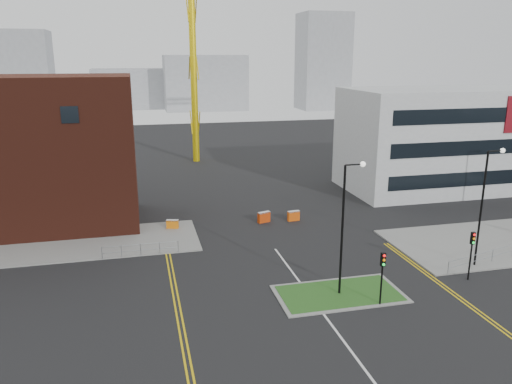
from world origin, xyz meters
TOP-DOWN VIEW (x-y plane):
  - ground at (0.00, 0.00)m, footprint 200.00×200.00m
  - pavement_left at (-20.00, 22.00)m, footprint 28.00×8.00m
  - island_kerb at (2.00, 8.00)m, footprint 8.60×4.60m
  - grass_island at (2.00, 8.00)m, footprint 8.00×4.00m
  - brick_building at (-22.97, 28.00)m, footprint 24.20×10.07m
  - office_block at (26.01, 31.97)m, footprint 25.00×12.20m
  - streetlamp_island at (2.22, 8.00)m, footprint 1.46×0.36m
  - streetlamp_right_near at (14.22, 10.00)m, footprint 1.46×0.36m
  - traffic_light_island at (4.00, 5.98)m, footprint 0.28×0.33m
  - traffic_light_right at (12.00, 7.98)m, footprint 0.28×0.33m
  - railing_left at (-11.00, 18.00)m, footprint 6.05×0.05m
  - centre_line at (0.00, 2.00)m, footprint 0.15×30.00m
  - yellow_left_a at (-9.00, 10.00)m, footprint 0.12×24.00m
  - yellow_left_b at (-8.70, 10.00)m, footprint 0.12×24.00m
  - yellow_right_a at (9.50, 6.00)m, footprint 0.12×20.00m
  - yellow_right_b at (9.80, 6.00)m, footprint 0.12×20.00m
  - skyline_a at (-40.00, 120.00)m, footprint 18.00×12.00m
  - skyline_b at (10.00, 130.00)m, footprint 24.00×12.00m
  - skyline_c at (45.00, 125.00)m, footprint 14.00×12.00m
  - skyline_d at (-8.00, 140.00)m, footprint 30.00×12.00m
  - barrier_left at (-8.00, 24.00)m, footprint 1.17×0.65m
  - barrier_mid at (0.81, 24.00)m, footprint 1.31×0.78m
  - barrier_right at (3.77, 23.79)m, footprint 1.23×0.54m

SIDE VIEW (x-z plane):
  - ground at x=0.00m, z-range 0.00..0.00m
  - centre_line at x=0.00m, z-range 0.00..0.01m
  - yellow_left_a at x=-9.00m, z-range 0.00..0.01m
  - yellow_left_b at x=-8.70m, z-range 0.00..0.01m
  - yellow_right_a at x=9.50m, z-range 0.00..0.01m
  - yellow_right_b at x=9.80m, z-range 0.00..0.01m
  - island_kerb at x=2.00m, z-range 0.00..0.08m
  - pavement_left at x=-20.00m, z-range 0.00..0.12m
  - grass_island at x=2.00m, z-range 0.00..0.12m
  - barrier_left at x=-8.00m, z-range 0.04..0.97m
  - barrier_right at x=3.77m, z-range 0.04..1.04m
  - barrier_mid at x=0.81m, z-range 0.04..1.09m
  - railing_left at x=-11.00m, z-range 0.19..1.29m
  - traffic_light_island at x=4.00m, z-range 0.74..4.39m
  - traffic_light_right at x=12.00m, z-range 0.74..4.39m
  - streetlamp_island at x=2.22m, z-range 0.82..10.00m
  - streetlamp_right_near at x=14.22m, z-range 0.82..10.00m
  - skyline_d at x=-8.00m, z-range 0.00..12.00m
  - office_block at x=26.01m, z-range 0.00..12.00m
  - brick_building at x=-22.97m, z-range -0.27..13.97m
  - skyline_b at x=10.00m, z-range 0.00..16.00m
  - skyline_a at x=-40.00m, z-range 0.00..22.00m
  - skyline_c at x=45.00m, z-range 0.00..28.00m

